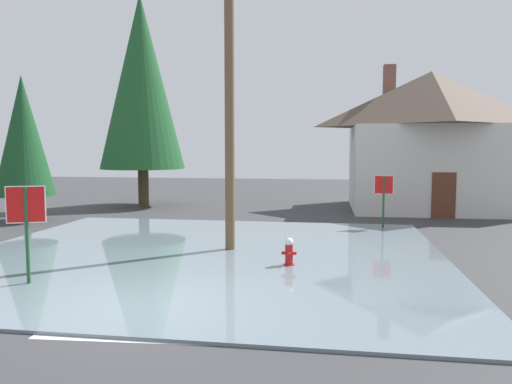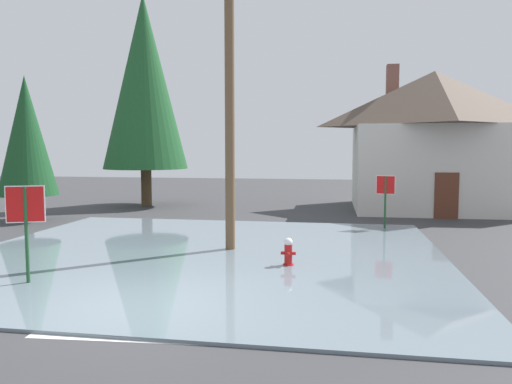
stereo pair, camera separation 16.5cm
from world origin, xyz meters
The scene contains 10 objects.
ground_plane centered at (0.00, 0.00, -0.05)m, with size 80.00×80.00×0.10m, color #38383A.
flood_puddle centered at (-0.09, 4.68, 0.03)m, with size 13.51×12.53×0.06m, color slate.
lane_stop_bar centered at (0.60, -1.51, 0.00)m, with size 3.64×0.30×0.01m, color silver.
stop_sign_near centered at (-3.04, 1.02, 1.59)m, with size 0.76×0.34×2.22m.
fire_hydrant centered at (2.49, 3.63, 0.38)m, with size 0.38×0.33×0.76m.
utility_pole centered at (0.59, 5.35, 4.29)m, with size 1.60×0.28×8.24m.
stop_sign_far centered at (5.46, 10.11, 1.43)m, with size 0.69×0.16×2.03m.
house centered at (8.28, 16.77, 3.53)m, with size 8.19×7.17×7.33m.
pine_tree_tall_left centered at (-6.31, 15.95, 6.45)m, with size 4.38×4.38×10.96m.
pine_tree_mid_left centered at (-9.03, 9.90, 3.54)m, with size 2.41×2.41×6.02m.
Camera 1 is at (3.57, -8.74, 3.04)m, focal length 34.59 mm.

